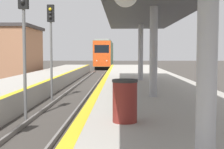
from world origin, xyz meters
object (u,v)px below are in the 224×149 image
Objects in this scene: signal_mid at (24,27)px; trash_bin at (125,101)px; signal_far at (51,35)px; train at (104,54)px.

trash_bin is (3.71, -4.50, -2.07)m from signal_mid.
signal_mid is 4.92m from signal_far.
signal_mid is 5.15× the size of trash_bin.
signal_mid and signal_far have the same top height.
trash_bin is at bearing -86.64° from train.
trash_bin is at bearing -50.54° from signal_mid.
signal_mid is at bearing 129.46° from trash_bin.
signal_far is at bearing 111.83° from trash_bin.
signal_far is (-1.07, -36.51, 1.18)m from train.
signal_mid is 1.00× the size of signal_far.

